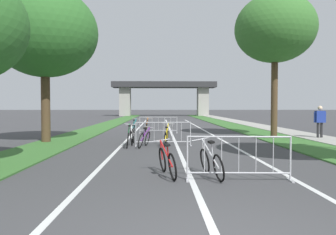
% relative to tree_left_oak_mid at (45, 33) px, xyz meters
% --- Properties ---
extents(grass_verge_left, '(2.27, 65.70, 0.05)m').
position_rel_tree_left_oak_mid_xyz_m(grass_verge_left, '(0.60, 14.93, -5.18)').
color(grass_verge_left, '#386B2D').
rests_on(grass_verge_left, ground).
extents(grass_verge_right, '(2.27, 65.70, 0.05)m').
position_rel_tree_left_oak_mid_xyz_m(grass_verge_right, '(11.76, 14.93, -5.18)').
color(grass_verge_right, '#386B2D').
rests_on(grass_verge_right, ground).
extents(sidewalk_path_right, '(1.99, 65.70, 0.08)m').
position_rel_tree_left_oak_mid_xyz_m(sidewalk_path_right, '(13.90, 14.93, -5.16)').
color(sidewalk_path_right, '#9E9B93').
rests_on(sidewalk_path_right, ground).
extents(lane_stripe_center, '(0.14, 38.01, 0.01)m').
position_rel_tree_left_oak_mid_xyz_m(lane_stripe_center, '(6.18, 7.06, -5.20)').
color(lane_stripe_center, silver).
rests_on(lane_stripe_center, ground).
extents(lane_stripe_right_lane, '(0.14, 38.01, 0.01)m').
position_rel_tree_left_oak_mid_xyz_m(lane_stripe_right_lane, '(8.62, 7.06, -5.20)').
color(lane_stripe_right_lane, silver).
rests_on(lane_stripe_right_lane, ground).
extents(lane_stripe_left_lane, '(0.14, 38.01, 0.01)m').
position_rel_tree_left_oak_mid_xyz_m(lane_stripe_left_lane, '(3.73, 7.06, -5.20)').
color(lane_stripe_left_lane, silver).
rests_on(lane_stripe_left_lane, ground).
extents(overpass_bridge, '(18.11, 4.31, 5.99)m').
position_rel_tree_left_oak_mid_xyz_m(overpass_bridge, '(6.18, 42.35, -0.81)').
color(overpass_bridge, '#2D2D30').
rests_on(overpass_bridge, ground).
extents(tree_left_oak_mid, '(4.97, 4.97, 7.34)m').
position_rel_tree_left_oak_mid_xyz_m(tree_left_oak_mid, '(0.00, 0.00, 0.00)').
color(tree_left_oak_mid, '#4C3823').
rests_on(tree_left_oak_mid, ground).
extents(tree_right_oak_near, '(4.35, 4.35, 7.81)m').
position_rel_tree_left_oak_mid_xyz_m(tree_right_oak_near, '(11.70, 2.07, 0.73)').
color(tree_right_oak_near, '#4C3823').
rests_on(tree_right_oak_near, ground).
extents(crowd_barrier_nearest, '(2.48, 0.56, 1.05)m').
position_rel_tree_left_oak_mid_xyz_m(crowd_barrier_nearest, '(7.28, -8.15, -4.68)').
color(crowd_barrier_nearest, '#ADADB2').
rests_on(crowd_barrier_nearest, ground).
extents(crowd_barrier_second, '(2.48, 0.54, 1.05)m').
position_rel_tree_left_oak_mid_xyz_m(crowd_barrier_second, '(5.58, -1.38, -4.68)').
color(crowd_barrier_second, '#ADADB2').
rests_on(crowd_barrier_second, ground).
extents(crowd_barrier_third, '(2.48, 0.58, 1.05)m').
position_rel_tree_left_oak_mid_xyz_m(crowd_barrier_third, '(5.33, 5.39, -4.68)').
color(crowd_barrier_third, '#ADADB2').
rests_on(crowd_barrier_third, ground).
extents(bicycle_teal_0, '(0.55, 1.76, 1.00)m').
position_rel_tree_left_oak_mid_xyz_m(bicycle_teal_0, '(3.78, 4.85, -4.83)').
color(bicycle_teal_0, black).
rests_on(bicycle_teal_0, ground).
extents(bicycle_orange_1, '(0.55, 1.77, 1.04)m').
position_rel_tree_left_oak_mid_xyz_m(bicycle_orange_1, '(4.56, 4.93, -4.82)').
color(bicycle_orange_1, black).
rests_on(bicycle_orange_1, ground).
extents(bicycle_yellow_2, '(0.53, 1.69, 1.03)m').
position_rel_tree_left_oak_mid_xyz_m(bicycle_yellow_2, '(5.70, -1.94, -4.81)').
color(bicycle_yellow_2, black).
rests_on(bicycle_yellow_2, ground).
extents(bicycle_purple_3, '(0.70, 1.64, 0.88)m').
position_rel_tree_left_oak_mid_xyz_m(bicycle_purple_3, '(4.78, -1.87, -4.84)').
color(bicycle_purple_3, black).
rests_on(bicycle_purple_3, ground).
extents(bicycle_silver_4, '(0.67, 1.66, 0.96)m').
position_rel_tree_left_oak_mid_xyz_m(bicycle_silver_4, '(6.68, -7.80, -4.84)').
color(bicycle_silver_4, black).
rests_on(bicycle_silver_4, ground).
extents(bicycle_white_5, '(0.55, 1.64, 0.95)m').
position_rel_tree_left_oak_mid_xyz_m(bicycle_white_5, '(4.17, -0.85, -4.82)').
color(bicycle_white_5, black).
rests_on(bicycle_white_5, ground).
extents(bicycle_red_6, '(0.66, 1.71, 0.89)m').
position_rel_tree_left_oak_mid_xyz_m(bicycle_red_6, '(5.61, -7.63, -4.84)').
color(bicycle_red_6, black).
rests_on(bicycle_red_6, ground).
extents(bicycle_green_7, '(0.46, 1.70, 0.99)m').
position_rel_tree_left_oak_mid_xyz_m(bicycle_green_7, '(4.07, -1.74, -4.83)').
color(bicycle_green_7, black).
rests_on(bicycle_green_7, ground).
extents(pedestrian_pushing_bike, '(0.64, 0.31, 1.76)m').
position_rel_tree_left_oak_mid_xyz_m(pedestrian_pushing_bike, '(13.92, 1.41, -4.13)').
color(pedestrian_pushing_bike, '#262628').
rests_on(pedestrian_pushing_bike, ground).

